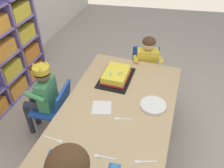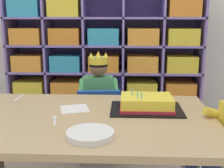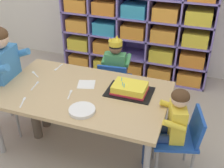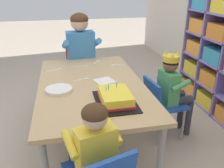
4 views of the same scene
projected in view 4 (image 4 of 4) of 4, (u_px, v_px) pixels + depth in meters
ground at (93, 139)px, 2.20m from camera, size 16.00×16.00×0.00m
activity_table at (91, 88)px, 1.99m from camera, size 1.44×0.86×0.57m
classroom_chair_blue at (161, 102)px, 2.12m from camera, size 0.35×0.35×0.58m
child_with_crown at (173, 85)px, 2.08m from camera, size 0.31×0.31×0.82m
classroom_chair_adult_side at (81, 67)px, 2.77m from camera, size 0.37×0.36×0.69m
adult_helper_seated at (82, 51)px, 2.58m from camera, size 0.44×0.42×1.05m
guest_at_table_side at (93, 148)px, 1.29m from camera, size 0.33×0.33×0.80m
birthday_cake_on_tray at (115, 98)px, 1.65m from camera, size 0.39×0.28×0.11m
paper_plate_stack at (59, 90)px, 1.82m from camera, size 0.21×0.21×0.03m
paper_napkin_square at (105, 81)px, 2.02m from camera, size 0.19×0.19×0.00m
fork_at_table_front_edge at (117, 65)px, 2.41m from camera, size 0.02×0.14×0.00m
fork_near_cake_tray at (82, 80)px, 2.04m from camera, size 0.05×0.14×0.00m
fork_by_napkin at (97, 62)px, 2.50m from camera, size 0.12×0.09×0.00m
fork_beside_plate_stack at (81, 66)px, 2.36m from camera, size 0.03×0.14×0.00m
fork_scattered_mid_table at (55, 70)px, 2.27m from camera, size 0.06×0.14×0.00m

